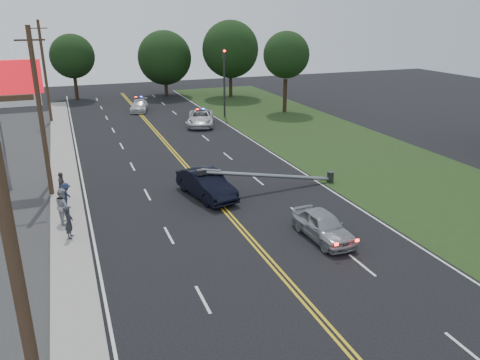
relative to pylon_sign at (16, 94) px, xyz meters
name	(u,v)px	position (x,y,z in m)	size (l,w,h in m)	color
ground	(268,259)	(10.50, -14.00, -6.00)	(120.00, 120.00, 0.00)	black
sidewalk	(67,204)	(2.10, -4.00, -5.94)	(1.80, 70.00, 0.12)	gray
grass_verge	(379,164)	(24.00, -4.00, -5.99)	(12.00, 80.00, 0.01)	#1E3314
centerline_yellow	(205,187)	(10.50, -4.00, -5.99)	(0.36, 80.00, 0.00)	gold
pylon_sign	(16,94)	(0.00, 0.00, 0.00)	(3.20, 0.35, 8.00)	gray
traffic_signal	(224,77)	(18.80, 16.00, -1.79)	(0.28, 0.41, 7.05)	#2D2D30
fallen_streetlight	(277,176)	(14.69, -6.00, -5.08)	(9.36, 0.44, 1.91)	#2D2D30
utility_pole_near	(21,301)	(1.30, -22.00, -0.91)	(1.60, 0.28, 10.00)	#382619
utility_pole_mid	(40,114)	(1.30, -2.00, -0.91)	(1.60, 0.28, 10.00)	#382619
utility_pole_far	(45,72)	(1.30, 20.00, -0.91)	(1.60, 0.28, 10.00)	#382619
tree_6	(72,56)	(4.44, 32.90, -0.56)	(5.49, 5.49, 8.20)	black
tree_7	(165,58)	(15.88, 31.63, -1.00)	(7.03, 7.03, 8.52)	black
tree_8	(230,49)	(23.70, 27.68, 0.15)	(7.29, 7.29, 9.80)	black
tree_9	(286,55)	(26.00, 16.07, 0.26)	(5.05, 5.05, 8.81)	black
crashed_sedan	(206,184)	(10.13, -5.61, -5.18)	(1.72, 4.94, 1.63)	black
waiting_sedan	(323,226)	(13.90, -13.04, -5.30)	(1.65, 4.09, 1.39)	#9EA2A6
emergency_a	(201,118)	(15.25, 13.01, -5.25)	(2.47, 5.35, 1.49)	silver
emergency_b	(139,106)	(10.71, 22.37, -5.37)	(1.76, 4.32, 1.25)	silver
bystander_a	(69,222)	(2.16, -8.73, -5.06)	(0.60, 0.39, 1.64)	#26282E
bystander_b	(64,206)	(1.97, -6.76, -4.92)	(0.93, 0.73, 1.92)	#9F9FA3
bystander_c	(66,196)	(2.14, -4.88, -5.11)	(1.00, 0.57, 1.54)	#1A2642
bystander_d	(62,186)	(1.94, -3.26, -5.03)	(0.99, 0.41, 1.69)	#61504D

